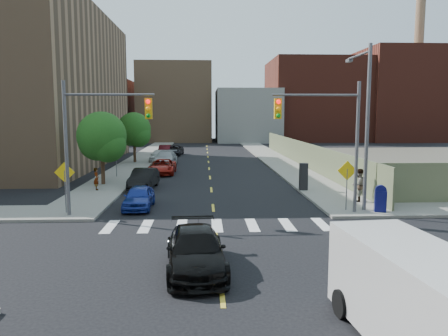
{
  "coord_description": "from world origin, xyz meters",
  "views": [
    {
      "loc": [
        -0.52,
        -16.45,
        5.33
      ],
      "look_at": [
        0.73,
        10.37,
        2.0
      ],
      "focal_mm": 35.0,
      "sensor_mm": 36.0,
      "label": 1
    }
  ],
  "objects": [
    {
      "name": "cargo_van",
      "position": [
        4.2,
        -7.08,
        1.25
      ],
      "size": [
        2.54,
        5.36,
        2.38
      ],
      "rotation": [
        0.0,
        0.0,
        0.09
      ],
      "color": "silver",
      "rests_on": "ground"
    },
    {
      "name": "bg_bldg_east",
      "position": [
        22.0,
        72.0,
        8.0
      ],
      "size": [
        18.0,
        18.0,
        16.0
      ],
      "primitive_type": "cube",
      "color": "#592319",
      "rests_on": "ground"
    },
    {
      "name": "bg_bldg_west",
      "position": [
        -22.0,
        70.0,
        6.0
      ],
      "size": [
        14.0,
        18.0,
        12.0
      ],
      "primitive_type": "cube",
      "color": "#592319",
      "rests_on": "ground"
    },
    {
      "name": "sidewalk_ne",
      "position": [
        7.75,
        41.5,
        0.07
      ],
      "size": [
        3.5,
        73.0,
        0.15
      ],
      "primitive_type": "cube",
      "color": "gray",
      "rests_on": "ground"
    },
    {
      "name": "parked_car_red",
      "position": [
        -4.2,
        22.28,
        0.66
      ],
      "size": [
        2.26,
        4.8,
        1.33
      ],
      "primitive_type": "imported",
      "rotation": [
        0.0,
        0.0,
        -0.01
      ],
      "color": "maroon",
      "rests_on": "ground"
    },
    {
      "name": "pedestrian_west",
      "position": [
        -7.87,
        13.45,
        0.92
      ],
      "size": [
        0.53,
        0.65,
        1.53
      ],
      "primitive_type": "imported",
      "rotation": [
        0.0,
        0.0,
        1.92
      ],
      "color": "gray",
      "rests_on": "sidewalk_nw"
    },
    {
      "name": "warn_sign_midwest",
      "position": [
        -7.8,
        20.0,
        1.99
      ],
      "size": [
        1.06,
        0.06,
        2.83
      ],
      "color": "#59595E",
      "rests_on": "ground"
    },
    {
      "name": "tree_west_near",
      "position": [
        -8.0,
        16.05,
        3.48
      ],
      "size": [
        3.66,
        3.64,
        5.52
      ],
      "color": "#332114",
      "rests_on": "ground"
    },
    {
      "name": "parked_car_grey",
      "position": [
        -4.43,
        40.01,
        0.66
      ],
      "size": [
        2.57,
        4.94,
        1.33
      ],
      "primitive_type": "imported",
      "rotation": [
        0.0,
        0.0,
        -0.08
      ],
      "color": "black",
      "rests_on": "ground"
    },
    {
      "name": "streetlight_ne",
      "position": [
        8.2,
        6.9,
        5.22
      ],
      "size": [
        0.25,
        3.7,
        9.0
      ],
      "color": "#59595E",
      "rests_on": "ground"
    },
    {
      "name": "warn_sign_ne",
      "position": [
        7.2,
        6.5,
        1.99
      ],
      "size": [
        1.06,
        0.06,
        2.83
      ],
      "color": "#59595E",
      "rests_on": "ground"
    },
    {
      "name": "warn_sign_nw",
      "position": [
        -7.8,
        6.5,
        1.99
      ],
      "size": [
        1.06,
        0.06,
        2.83
      ],
      "color": "#59595E",
      "rests_on": "ground"
    },
    {
      "name": "sidewalk_nw",
      "position": [
        -7.75,
        41.5,
        0.07
      ],
      "size": [
        3.5,
        73.0,
        0.15
      ],
      "primitive_type": "cube",
      "color": "gray",
      "rests_on": "ground"
    },
    {
      "name": "bg_bldg_center",
      "position": [
        8.0,
        70.0,
        5.0
      ],
      "size": [
        12.0,
        16.0,
        10.0
      ],
      "primitive_type": "cube",
      "color": "gray",
      "rests_on": "ground"
    },
    {
      "name": "tree_west_far",
      "position": [
        -8.0,
        31.05,
        3.48
      ],
      "size": [
        3.66,
        3.64,
        5.52
      ],
      "color": "#332114",
      "rests_on": "ground"
    },
    {
      "name": "parked_car_maroon",
      "position": [
        -5.5,
        39.66,
        0.69
      ],
      "size": [
        1.61,
        4.22,
        1.37
      ],
      "primitive_type": "imported",
      "rotation": [
        0.0,
        0.0,
        -0.04
      ],
      "color": "#400C12",
      "rests_on": "ground"
    },
    {
      "name": "bg_bldg_midwest",
      "position": [
        -6.0,
        72.0,
        7.5
      ],
      "size": [
        14.0,
        16.0,
        15.0
      ],
      "primitive_type": "cube",
      "color": "#8C6B4C",
      "rests_on": "ground"
    },
    {
      "name": "pedestrian_east",
      "position": [
        8.69,
        8.74,
        1.13
      ],
      "size": [
        1.14,
        1.01,
        1.96
      ],
      "primitive_type": "imported",
      "rotation": [
        0.0,
        0.0,
        3.47
      ],
      "color": "gray",
      "rests_on": "sidewalk_ne"
    },
    {
      "name": "smokestack",
      "position": [
        42.0,
        70.0,
        14.0
      ],
      "size": [
        1.8,
        1.8,
        28.0
      ],
      "primitive_type": "cylinder",
      "color": "#8C6B4C",
      "rests_on": "ground"
    },
    {
      "name": "fence_north",
      "position": [
        9.6,
        28.0,
        1.25
      ],
      "size": [
        0.12,
        44.0,
        2.5
      ],
      "primitive_type": "cube",
      "color": "#68704E",
      "rests_on": "ground"
    },
    {
      "name": "parked_car_blue",
      "position": [
        -4.2,
        8.03,
        0.65
      ],
      "size": [
        1.55,
        3.82,
        1.3
      ],
      "primitive_type": "imported",
      "rotation": [
        0.0,
        0.0,
        -0.0
      ],
      "color": "navy",
      "rests_on": "ground"
    },
    {
      "name": "mailbox",
      "position": [
        8.89,
        6.0,
        0.85
      ],
      "size": [
        0.68,
        0.58,
        1.44
      ],
      "rotation": [
        0.0,
        0.0,
        -0.25
      ],
      "color": "#0F1159",
      "rests_on": "sidewalk_ne"
    },
    {
      "name": "parked_car_black",
      "position": [
        -4.83,
        14.77,
        0.72
      ],
      "size": [
        1.88,
        4.46,
        1.43
      ],
      "primitive_type": "imported",
      "rotation": [
        0.0,
        0.0,
        -0.09
      ],
      "color": "black",
      "rests_on": "ground"
    },
    {
      "name": "signal_ne",
      "position": [
        5.98,
        6.0,
        4.53
      ],
      "size": [
        4.59,
        0.3,
        7.0
      ],
      "color": "#59595E",
      "rests_on": "ground"
    },
    {
      "name": "payphone",
      "position": [
        6.3,
        12.82,
        1.07
      ],
      "size": [
        0.58,
        0.48,
        1.85
      ],
      "primitive_type": "cube",
      "rotation": [
        0.0,
        0.0,
        -0.06
      ],
      "color": "black",
      "rests_on": "sidewalk_ne"
    },
    {
      "name": "parked_car_silver",
      "position": [
        -4.51,
        28.81,
        0.75
      ],
      "size": [
        2.52,
        5.31,
        1.5
      ],
      "primitive_type": "imported",
      "rotation": [
        0.0,
        0.0,
        -0.08
      ],
      "color": "#9FA2A6",
      "rests_on": "ground"
    },
    {
      "name": "bg_bldg_fareast",
      "position": [
        38.0,
        70.0,
        9.0
      ],
      "size": [
        14.0,
        16.0,
        18.0
      ],
      "primitive_type": "cube",
      "color": "#592319",
      "rests_on": "ground"
    },
    {
      "name": "ground",
      "position": [
        0.0,
        0.0,
        0.0
      ],
      "size": [
        160.0,
        160.0,
        0.0
      ],
      "primitive_type": "plane",
      "color": "black",
      "rests_on": "ground"
    },
    {
      "name": "signal_nw",
      "position": [
        -5.98,
        6.0,
        4.53
      ],
      "size": [
        4.59,
        0.3,
        7.0
      ],
      "color": "#59595E",
      "rests_on": "ground"
    },
    {
      "name": "black_sedan",
      "position": [
        -0.81,
        -2.01,
        0.7
      ],
      "size": [
        2.28,
        4.96,
        1.41
      ],
      "primitive_type": "imported",
      "rotation": [
        0.0,
        0.0,
        0.07
      ],
      "color": "black",
      "rests_on": "ground"
    },
    {
      "name": "parked_car_white",
      "position": [
        -5.48,
        32.08,
        0.72
      ],
      "size": [
        2.04,
        4.37,
        1.45
      ],
      "primitive_type": "imported",
      "rotation": [
        0.0,
        0.0,
        -0.08
      ],
      "color": "silver",
      "rests_on": "ground"
    }
  ]
}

